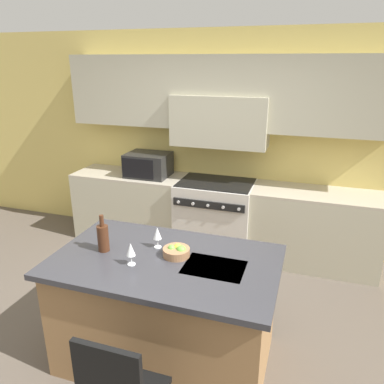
{
  "coord_description": "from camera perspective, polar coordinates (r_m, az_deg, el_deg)",
  "views": [
    {
      "loc": [
        1.09,
        -2.34,
        2.34
      ],
      "look_at": [
        0.06,
        0.79,
        1.17
      ],
      "focal_mm": 35.0,
      "sensor_mm": 36.0,
      "label": 1
    }
  ],
  "objects": [
    {
      "name": "range_stove",
      "position": [
        4.76,
        3.56,
        -3.76
      ],
      "size": [
        0.93,
        0.7,
        0.92
      ],
      "color": "beige",
      "rests_on": "ground_plane"
    },
    {
      "name": "wine_glass_near",
      "position": [
        2.77,
        -9.33,
        -8.73
      ],
      "size": [
        0.07,
        0.07,
        0.17
      ],
      "color": "white",
      "rests_on": "kitchen_island"
    },
    {
      "name": "kitchen_island",
      "position": [
        3.12,
        -3.93,
        -17.44
      ],
      "size": [
        1.71,
        1.03,
        0.92
      ],
      "color": "olive",
      "rests_on": "ground_plane"
    },
    {
      "name": "microwave",
      "position": [
        4.87,
        -6.69,
        4.16
      ],
      "size": [
        0.54,
        0.44,
        0.3
      ],
      "color": "black",
      "rests_on": "back_counter"
    },
    {
      "name": "back_cabinetry",
      "position": [
        4.69,
        4.7,
        10.48
      ],
      "size": [
        10.0,
        0.46,
        2.7
      ],
      "color": "#DBC166",
      "rests_on": "ground_plane"
    },
    {
      "name": "fruit_bowl",
      "position": [
        2.89,
        -2.33,
        -9.02
      ],
      "size": [
        0.21,
        0.21,
        0.09
      ],
      "color": "#996B47",
      "rests_on": "kitchen_island"
    },
    {
      "name": "ground_plane",
      "position": [
        3.48,
        -5.36,
        -22.81
      ],
      "size": [
        10.0,
        10.0,
        0.0
      ],
      "primitive_type": "plane",
      "color": "brown"
    },
    {
      "name": "wine_bottle",
      "position": [
        3.01,
        -13.4,
        -6.73
      ],
      "size": [
        0.09,
        0.09,
        0.3
      ],
      "color": "#422314",
      "rests_on": "kitchen_island"
    },
    {
      "name": "back_counter",
      "position": [
        4.78,
        3.62,
        -3.73
      ],
      "size": [
        3.85,
        0.62,
        0.91
      ],
      "color": "#B2AD93",
      "rests_on": "ground_plane"
    },
    {
      "name": "wine_glass_far",
      "position": [
        2.98,
        -5.3,
        -6.37
      ],
      "size": [
        0.07,
        0.07,
        0.17
      ],
      "color": "white",
      "rests_on": "kitchen_island"
    }
  ]
}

